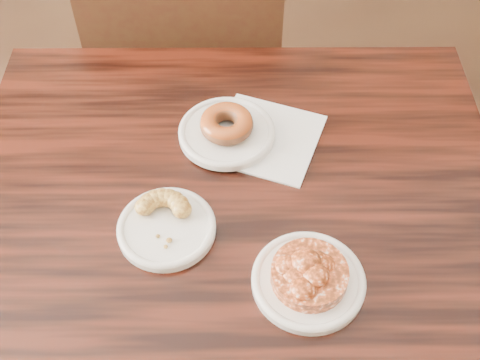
{
  "coord_description": "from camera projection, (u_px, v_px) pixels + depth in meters",
  "views": [
    {
      "loc": [
        -0.32,
        -0.74,
        1.51
      ],
      "look_at": [
        -0.27,
        -0.16,
        0.8
      ],
      "focal_mm": 45.0,
      "sensor_mm": 36.0,
      "label": 1
    }
  ],
  "objects": [
    {
      "name": "floor",
      "position": [
        331.0,
        311.0,
        1.65
      ],
      "size": [
        5.0,
        5.0,
        0.0
      ],
      "primitive_type": "plane",
      "color": "black",
      "rests_on": "ground"
    },
    {
      "name": "cafe_table",
      "position": [
        236.0,
        337.0,
        1.2
      ],
      "size": [
        0.95,
        0.95,
        0.75
      ],
      "primitive_type": "cube",
      "rotation": [
        0.0,
        0.0,
        -0.09
      ],
      "color": "black",
      "rests_on": "floor"
    },
    {
      "name": "chair_far",
      "position": [
        192.0,
        68.0,
        1.61
      ],
      "size": [
        0.51,
        0.51,
        0.9
      ],
      "primitive_type": null,
      "rotation": [
        0.0,
        0.0,
        3.06
      ],
      "color": "black",
      "rests_on": "floor"
    },
    {
      "name": "napkin",
      "position": [
        266.0,
        138.0,
        1.03
      ],
      "size": [
        0.23,
        0.23,
        0.0
      ],
      "primitive_type": "cube",
      "rotation": [
        0.0,
        0.0,
        -0.44
      ],
      "color": "white",
      "rests_on": "cafe_table"
    },
    {
      "name": "plate_donut",
      "position": [
        227.0,
        133.0,
        1.03
      ],
      "size": [
        0.17,
        0.17,
        0.01
      ],
      "primitive_type": "cylinder",
      "color": "white",
      "rests_on": "napkin"
    },
    {
      "name": "plate_cruller",
      "position": [
        167.0,
        228.0,
        0.91
      ],
      "size": [
        0.15,
        0.15,
        0.01
      ],
      "primitive_type": "cylinder",
      "color": "white",
      "rests_on": "cafe_table"
    },
    {
      "name": "plate_fritter",
      "position": [
        308.0,
        281.0,
        0.85
      ],
      "size": [
        0.16,
        0.16,
        0.01
      ],
      "primitive_type": "cylinder",
      "color": "white",
      "rests_on": "cafe_table"
    },
    {
      "name": "glazed_donut",
      "position": [
        227.0,
        124.0,
        1.01
      ],
      "size": [
        0.09,
        0.09,
        0.03
      ],
      "primitive_type": "torus",
      "color": "brown",
      "rests_on": "plate_donut"
    },
    {
      "name": "apple_fritter",
      "position": [
        310.0,
        273.0,
        0.83
      ],
      "size": [
        0.15,
        0.15,
        0.04
      ],
      "primitive_type": null,
      "color": "#451907",
      "rests_on": "plate_fritter"
    },
    {
      "name": "cruller_fragment",
      "position": [
        165.0,
        221.0,
        0.89
      ],
      "size": [
        0.1,
        0.1,
        0.03
      ],
      "primitive_type": null,
      "color": "brown",
      "rests_on": "plate_cruller"
    }
  ]
}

